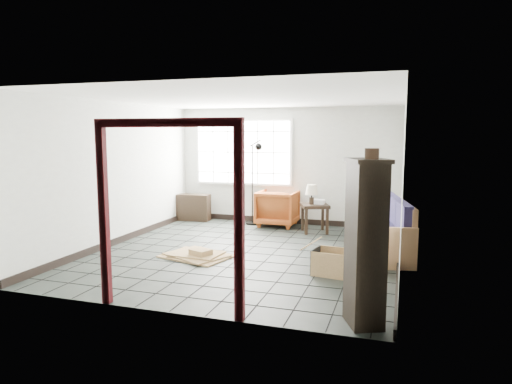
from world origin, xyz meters
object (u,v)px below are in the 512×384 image
(futon_sofa, at_px, (383,232))
(armchair, at_px, (278,206))
(tall_shelf, at_px, (366,242))
(side_table, at_px, (315,209))

(futon_sofa, xyz_separation_m, armchair, (-2.31, 1.63, 0.09))
(armchair, xyz_separation_m, tall_shelf, (2.24, -4.80, 0.47))
(futon_sofa, height_order, side_table, futon_sofa)
(futon_sofa, relative_size, tall_shelf, 1.27)
(armchair, xyz_separation_m, side_table, (0.90, -0.43, 0.05))
(side_table, xyz_separation_m, tall_shelf, (1.34, -4.37, 0.42))
(tall_shelf, bearing_deg, futon_sofa, 65.55)
(futon_sofa, relative_size, side_table, 3.25)
(futon_sofa, distance_m, side_table, 1.85)
(side_table, relative_size, tall_shelf, 0.39)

